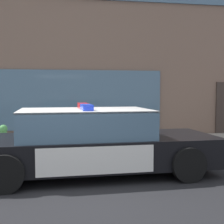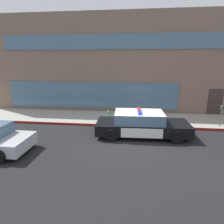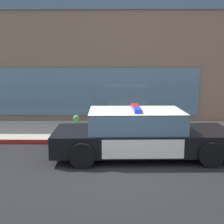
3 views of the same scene
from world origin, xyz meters
name	(u,v)px [view 1 (image 1 of 3)]	position (x,y,z in m)	size (l,w,h in m)	color
ground	(57,186)	(0.00, 0.00, 0.00)	(48.00, 48.00, 0.00)	black
sidewalk	(59,147)	(0.00, 3.58, 0.07)	(48.00, 3.23, 0.15)	#A39E93
curb_red_paint	(58,159)	(0.00, 1.95, 0.08)	(28.80, 0.04, 0.14)	maroon
storefront_building	(51,50)	(-0.46, 10.35, 3.82)	(22.87, 10.30, 7.65)	#7A6051
police_cruiser	(92,142)	(0.72, 0.72, 0.68)	(5.20, 2.25, 1.49)	black
fire_hydrant	(4,139)	(-1.43, 2.67, 0.50)	(0.34, 0.39, 0.73)	#4C994C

